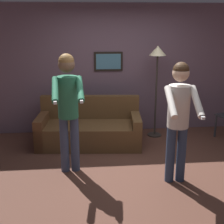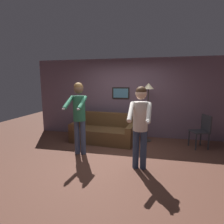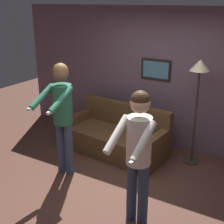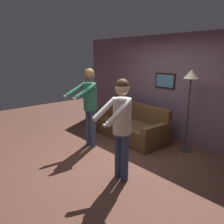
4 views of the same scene
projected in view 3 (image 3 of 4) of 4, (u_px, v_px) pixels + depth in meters
The scene contains 6 objects.
ground_plane at pixel (113, 192), 4.61m from camera, with size 12.00×12.00×0.00m, color #553227.
back_wall_assembly at pixel (167, 79), 5.74m from camera, with size 6.40×0.09×2.60m.
couch at pixel (116, 138), 5.76m from camera, with size 1.97×1.02×0.87m.
torchiere_lamp at pixel (199, 79), 4.97m from camera, with size 0.32×0.32×1.80m.
person_standing_left at pixel (62, 109), 4.75m from camera, with size 0.46×0.74×1.82m.
person_standing_right at pixel (138, 147), 3.66m from camera, with size 0.45×0.67×1.74m.
Camera 3 is at (1.99, -3.39, 2.69)m, focal length 50.00 mm.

